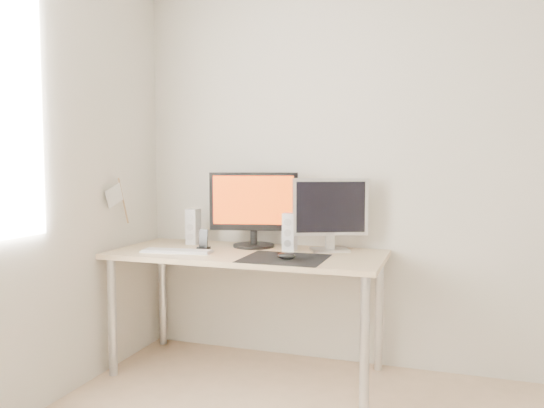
# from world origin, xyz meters

# --- Properties ---
(wall_back) EXTENTS (3.50, 0.00, 3.50)m
(wall_back) POSITION_xyz_m (0.00, 1.75, 1.25)
(wall_back) COLOR silver
(wall_back) RESTS_ON ground
(mousepad) EXTENTS (0.45, 0.40, 0.00)m
(mousepad) POSITION_xyz_m (-0.66, 1.23, 0.73)
(mousepad) COLOR black
(mousepad) RESTS_ON desk
(mouse) EXTENTS (0.10, 0.06, 0.04)m
(mouse) POSITION_xyz_m (-0.64, 1.20, 0.75)
(mouse) COLOR black
(mouse) RESTS_ON mousepad
(desk) EXTENTS (1.60, 0.70, 0.73)m
(desk) POSITION_xyz_m (-0.93, 1.38, 0.65)
(desk) COLOR #D1B587
(desk) RESTS_ON ground
(main_monitor) EXTENTS (0.55, 0.31, 0.47)m
(main_monitor) POSITION_xyz_m (-0.96, 1.56, 0.98)
(main_monitor) COLOR black
(main_monitor) RESTS_ON desk
(second_monitor) EXTENTS (0.43, 0.23, 0.43)m
(second_monitor) POSITION_xyz_m (-0.47, 1.56, 0.97)
(second_monitor) COLOR silver
(second_monitor) RESTS_ON desk
(speaker_left) EXTENTS (0.07, 0.09, 0.23)m
(speaker_left) POSITION_xyz_m (-1.37, 1.55, 0.84)
(speaker_left) COLOR white
(speaker_left) RESTS_ON desk
(speaker_right) EXTENTS (0.07, 0.09, 0.23)m
(speaker_right) POSITION_xyz_m (-0.70, 1.49, 0.84)
(speaker_right) COLOR white
(speaker_right) RESTS_ON desk
(keyboard) EXTENTS (0.43, 0.17, 0.02)m
(keyboard) POSITION_xyz_m (-1.32, 1.23, 0.74)
(keyboard) COLOR silver
(keyboard) RESTS_ON desk
(phone_dock) EXTENTS (0.07, 0.06, 0.12)m
(phone_dock) POSITION_xyz_m (-1.22, 1.39, 0.77)
(phone_dock) COLOR black
(phone_dock) RESTS_ON desk
(pennant) EXTENTS (0.01, 0.23, 0.29)m
(pennant) POSITION_xyz_m (-1.72, 1.24, 1.05)
(pennant) COLOR #A57F54
(pennant) RESTS_ON wall_left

